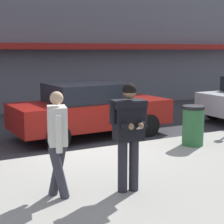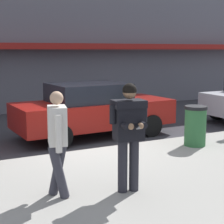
{
  "view_description": "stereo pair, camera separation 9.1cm",
  "coord_description": "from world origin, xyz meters",
  "px_view_note": "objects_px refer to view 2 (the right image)",
  "views": [
    {
      "loc": [
        -3.63,
        -8.07,
        2.47
      ],
      "look_at": [
        -0.87,
        -2.91,
        1.49
      ],
      "focal_mm": 60.0,
      "sensor_mm": 36.0,
      "label": 1
    },
    {
      "loc": [
        -3.55,
        -8.11,
        2.47
      ],
      "look_at": [
        -0.87,
        -2.91,
        1.49
      ],
      "focal_mm": 60.0,
      "sensor_mm": 36.0,
      "label": 2
    }
  ],
  "objects_px": {
    "man_texting_on_phone": "(129,126)",
    "pedestrian_in_light_coat": "(58,137)",
    "trash_bin": "(195,126)",
    "parked_sedan_mid": "(93,109)"
  },
  "relations": [
    {
      "from": "pedestrian_in_light_coat",
      "to": "trash_bin",
      "type": "xyz_separation_m",
      "value": [
        4.05,
        1.54,
        -0.47
      ]
    },
    {
      "from": "trash_bin",
      "to": "pedestrian_in_light_coat",
      "type": "bearing_deg",
      "value": -159.13
    },
    {
      "from": "man_texting_on_phone",
      "to": "pedestrian_in_light_coat",
      "type": "height_order",
      "value": "man_texting_on_phone"
    },
    {
      "from": "parked_sedan_mid",
      "to": "man_texting_on_phone",
      "type": "xyz_separation_m",
      "value": [
        -1.38,
        -4.47,
        0.46
      ]
    },
    {
      "from": "parked_sedan_mid",
      "to": "pedestrian_in_light_coat",
      "type": "relative_size",
      "value": 2.69
    },
    {
      "from": "man_texting_on_phone",
      "to": "trash_bin",
      "type": "height_order",
      "value": "man_texting_on_phone"
    },
    {
      "from": "parked_sedan_mid",
      "to": "trash_bin",
      "type": "distance_m",
      "value": 3.03
    },
    {
      "from": "man_texting_on_phone",
      "to": "pedestrian_in_light_coat",
      "type": "distance_m",
      "value": 1.16
    },
    {
      "from": "man_texting_on_phone",
      "to": "trash_bin",
      "type": "relative_size",
      "value": 1.84
    },
    {
      "from": "trash_bin",
      "to": "parked_sedan_mid",
      "type": "bearing_deg",
      "value": 121.37
    }
  ]
}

